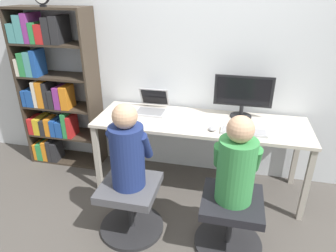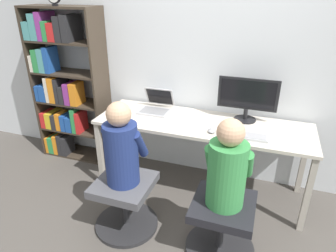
# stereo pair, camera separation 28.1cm
# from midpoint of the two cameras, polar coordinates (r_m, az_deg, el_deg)

# --- Properties ---
(ground_plane) EXTENTS (14.00, 14.00, 0.00)m
(ground_plane) POSITION_cam_midpoint_polar(r_m,az_deg,el_deg) (3.09, 7.01, -15.14)
(ground_plane) COLOR #4C4742
(wall_back) EXTENTS (10.00, 0.05, 2.60)m
(wall_back) POSITION_cam_midpoint_polar(r_m,az_deg,el_deg) (3.16, 11.30, 12.10)
(wall_back) COLOR silver
(wall_back) RESTS_ON ground_plane
(desk) EXTENTS (2.09, 0.67, 0.78)m
(desk) POSITION_cam_midpoint_polar(r_m,az_deg,el_deg) (2.98, 9.15, -0.69)
(desk) COLOR beige
(desk) RESTS_ON ground_plane
(desktop_monitor) EXTENTS (0.57, 0.22, 0.43)m
(desktop_monitor) POSITION_cam_midpoint_polar(r_m,az_deg,el_deg) (3.02, 17.49, 5.01)
(desktop_monitor) COLOR black
(desktop_monitor) RESTS_ON desk
(laptop) EXTENTS (0.31, 0.34, 0.23)m
(laptop) POSITION_cam_midpoint_polar(r_m,az_deg,el_deg) (3.18, 0.24, 3.70)
(laptop) COLOR #B7B7BC
(laptop) RESTS_ON desk
(keyboard) EXTENTS (0.41, 0.14, 0.03)m
(keyboard) POSITION_cam_midpoint_polar(r_m,az_deg,el_deg) (2.75, 17.12, -1.82)
(keyboard) COLOR #B2B2B7
(keyboard) RESTS_ON desk
(computer_mouse_by_keyboard) EXTENTS (0.07, 0.09, 0.03)m
(computer_mouse_by_keyboard) POSITION_cam_midpoint_polar(r_m,az_deg,el_deg) (2.76, 11.26, -0.96)
(computer_mouse_by_keyboard) COLOR #99999E
(computer_mouse_by_keyboard) RESTS_ON desk
(office_chair_left) EXTENTS (0.56, 0.56, 0.48)m
(office_chair_left) POSITION_cam_midpoint_polar(r_m,az_deg,el_deg) (2.56, 13.45, -17.89)
(office_chair_left) COLOR #262628
(office_chair_left) RESTS_ON ground_plane
(office_chair_right) EXTENTS (0.56, 0.56, 0.48)m
(office_chair_right) POSITION_cam_midpoint_polar(r_m,az_deg,el_deg) (2.72, -5.14, -14.25)
(office_chair_right) COLOR #262628
(office_chair_right) RESTS_ON ground_plane
(person_at_monitor) EXTENTS (0.35, 0.32, 0.70)m
(person_at_monitor) POSITION_cam_midpoint_polar(r_m,az_deg,el_deg) (2.25, 14.82, -7.86)
(person_at_monitor) COLOR #388C47
(person_at_monitor) RESTS_ON office_chair_left
(person_at_laptop) EXTENTS (0.34, 0.32, 0.72)m
(person_at_laptop) POSITION_cam_midpoint_polar(r_m,az_deg,el_deg) (2.42, -5.58, -4.23)
(person_at_laptop) COLOR navy
(person_at_laptop) RESTS_ON office_chair_right
(bookshelf) EXTENTS (0.87, 0.34, 1.80)m
(bookshelf) POSITION_cam_midpoint_polar(r_m,az_deg,el_deg) (3.71, -17.46, 7.19)
(bookshelf) COLOR #382D23
(bookshelf) RESTS_ON ground_plane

